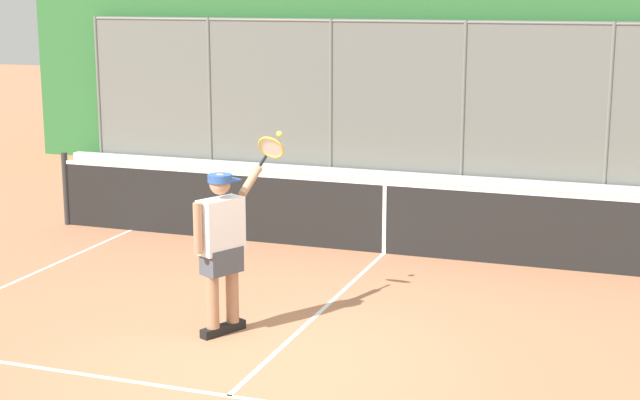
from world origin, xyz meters
TOP-DOWN VIEW (x-y plane):
  - ground_plane at (0.00, 0.00)m, footprint 60.00×60.00m
  - fence_backdrop at (-0.00, -9.69)m, footprint 17.82×1.37m
  - tennis_net at (0.00, -3.98)m, footprint 9.77×0.09m
  - tennis_player at (0.70, -0.53)m, footprint 0.55×1.35m

SIDE VIEW (x-z plane):
  - ground_plane at x=0.00m, z-range 0.00..0.00m
  - tennis_net at x=0.00m, z-range -0.04..1.03m
  - tennis_player at x=0.70m, z-range -0.01..1.92m
  - fence_backdrop at x=0.00m, z-range -0.01..3.33m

